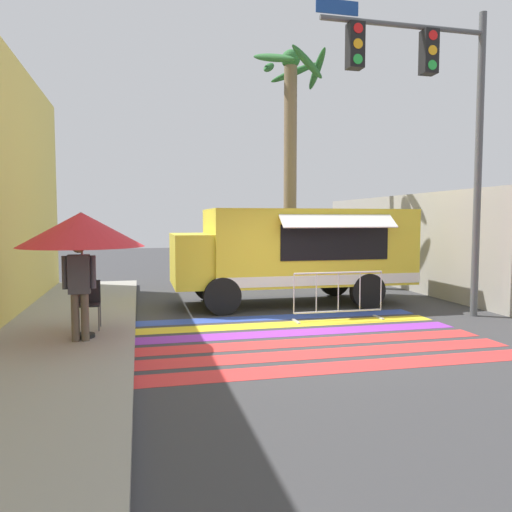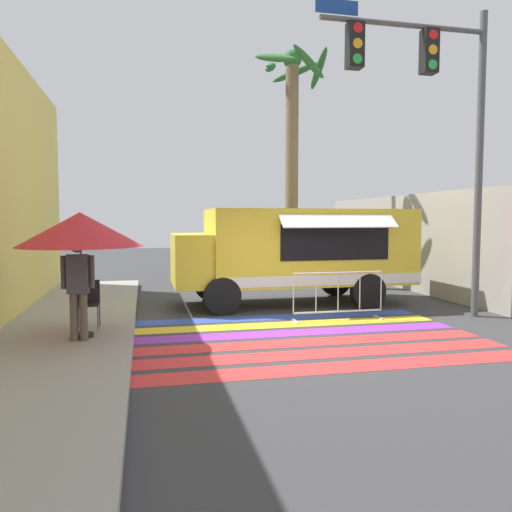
% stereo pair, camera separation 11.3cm
% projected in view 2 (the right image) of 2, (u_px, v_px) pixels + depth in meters
% --- Properties ---
extents(ground_plane, '(60.00, 60.00, 0.00)m').
position_uv_depth(ground_plane, '(299.00, 335.00, 9.33)').
color(ground_plane, '#38383A').
extents(concrete_wall_right, '(0.20, 16.00, 2.92)m').
position_uv_depth(concrete_wall_right, '(450.00, 246.00, 13.27)').
color(concrete_wall_right, '#A39E93').
rests_on(concrete_wall_right, ground_plane).
extents(crosswalk_painted, '(6.40, 4.36, 0.01)m').
position_uv_depth(crosswalk_painted, '(303.00, 337.00, 9.13)').
color(crosswalk_painted, red).
rests_on(crosswalk_painted, ground_plane).
extents(food_truck, '(5.94, 2.76, 2.41)m').
position_uv_depth(food_truck, '(290.00, 249.00, 12.65)').
color(food_truck, yellow).
rests_on(food_truck, ground_plane).
extents(traffic_signal_pole, '(3.89, 0.29, 6.60)m').
position_uv_depth(traffic_signal_pole, '(432.00, 99.00, 10.51)').
color(traffic_signal_pole, '#515456').
rests_on(traffic_signal_pole, ground_plane).
extents(patio_umbrella, '(2.07, 2.07, 2.12)m').
position_uv_depth(patio_umbrella, '(80.00, 230.00, 8.35)').
color(patio_umbrella, black).
rests_on(patio_umbrella, sidewalk_left).
extents(folding_chair, '(0.40, 0.40, 0.88)m').
position_uv_depth(folding_chair, '(88.00, 299.00, 9.16)').
color(folding_chair, '#4C4C51').
rests_on(folding_chair, sidewalk_left).
extents(vendor_person, '(0.53, 0.22, 1.68)m').
position_uv_depth(vendor_person, '(78.00, 283.00, 8.16)').
color(vendor_person, brown).
rests_on(vendor_person, sidewalk_left).
extents(barricade_front, '(2.02, 0.44, 1.04)m').
position_uv_depth(barricade_front, '(338.00, 296.00, 10.66)').
color(barricade_front, '#B7BABF').
rests_on(barricade_front, ground_plane).
extents(palm_tree, '(2.41, 2.44, 7.56)m').
position_uv_depth(palm_tree, '(292.00, 137.00, 16.06)').
color(palm_tree, '#7A664C').
rests_on(palm_tree, ground_plane).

